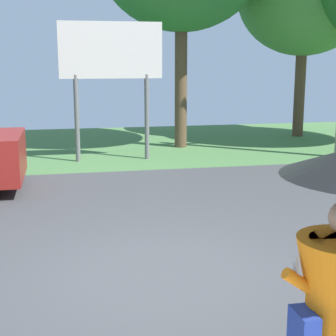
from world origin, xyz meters
The scene contains 2 objects.
ground_plane centered at (0.00, 2.95, -0.05)m, with size 40.00×22.00×0.20m.
roadside_billboard centered at (0.19, 7.44, 2.55)m, with size 2.60×0.12×3.50m.
Camera 1 is at (-1.11, -5.85, 2.57)m, focal length 55.34 mm.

